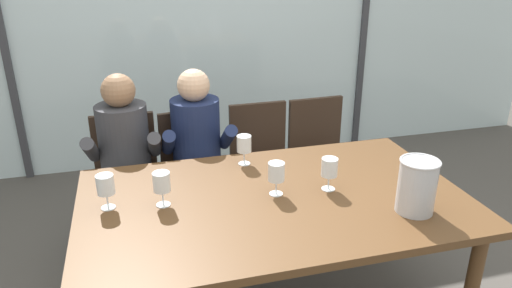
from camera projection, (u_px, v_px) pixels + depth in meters
ground at (233, 223)px, 3.56m from camera, size 14.00×14.00×0.00m
window_glass_panel at (199, 23)px, 4.21m from camera, size 7.13×0.03×2.60m
window_mullion_left at (1, 31)px, 3.81m from camera, size 0.06×0.06×2.60m
window_mullion_right at (364, 17)px, 4.58m from camera, size 0.06×0.06×2.60m
hillside_vineyard at (162, 11)px, 8.33m from camera, size 13.13×2.40×1.78m
dining_table at (274, 209)px, 2.41m from camera, size 1.93×1.16×0.75m
chair_near_curtain at (127, 171)px, 3.20m from camera, size 0.44×0.44×0.89m
chair_left_of_center at (195, 166)px, 3.27m from camera, size 0.50×0.50×0.89m
chair_center at (262, 156)px, 3.43m from camera, size 0.44×0.44×0.89m
chair_right_of_center at (320, 149)px, 3.54m from camera, size 0.46×0.46×0.89m
person_charcoal_jacket at (125, 157)px, 2.99m from camera, size 0.47×0.62×1.21m
person_navy_polo at (198, 149)px, 3.10m from camera, size 0.47×0.61×1.21m
ice_bucket_primary at (417, 185)px, 2.21m from camera, size 0.19×0.19×0.26m
wine_glass_by_left_taster at (244, 145)px, 2.71m from camera, size 0.08×0.08×0.17m
wine_glass_near_bucket at (276, 173)px, 2.37m from camera, size 0.08×0.08×0.17m
wine_glass_center_pour at (106, 186)px, 2.24m from camera, size 0.08×0.08×0.17m
wine_glass_by_right_taster at (329, 169)px, 2.42m from camera, size 0.08×0.08×0.17m
wine_glass_spare_empty at (162, 183)px, 2.27m from camera, size 0.08×0.08×0.17m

